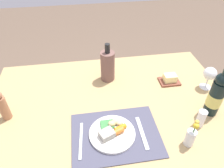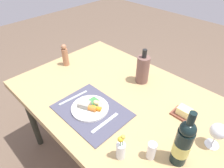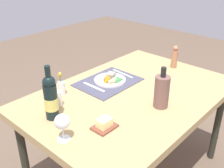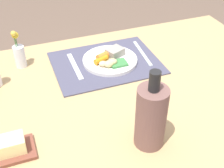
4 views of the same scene
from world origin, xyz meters
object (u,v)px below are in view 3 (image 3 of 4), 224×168
dining_table (131,101)px  butter_dish (104,124)px  wine_bottle (51,98)px  salt_shaker (58,99)px  wine_glass (62,122)px  fork (123,74)px  cooler_bottle (162,91)px  pepper_mill (175,57)px  knife (94,87)px  flower_vase (61,86)px  dinner_plate (110,79)px

dining_table → butter_dish: butter_dish is taller
wine_bottle → salt_shaker: 0.15m
dining_table → wine_glass: wine_glass is taller
fork → cooler_bottle: size_ratio=0.81×
dining_table → pepper_mill: bearing=-178.5°
knife → wine_glass: (0.50, 0.29, 0.10)m
salt_shaker → flower_vase: bearing=-136.0°
salt_shaker → knife: bearing=-178.2°
dinner_plate → wine_bottle: (0.57, 0.07, 0.11)m
knife → flower_vase: bearing=-23.8°
pepper_mill → cooler_bottle: size_ratio=0.71×
wine_bottle → knife: bearing=-168.1°
dining_table → dinner_plate: bearing=-97.9°
fork → dining_table: bearing=55.7°
dinner_plate → pepper_mill: (-0.55, 0.20, 0.07)m
wine_bottle → flower_vase: wine_bottle is taller
pepper_mill → salt_shaker: 1.04m
dining_table → knife: bearing=-63.1°
knife → flower_vase: flower_vase is taller
salt_shaker → fork: bearing=-179.3°
knife → wine_bottle: (0.42, 0.09, 0.12)m
knife → butter_dish: (0.29, 0.38, 0.02)m
pepper_mill → wine_bottle: 1.13m
flower_vase → wine_bottle: bearing=40.7°
butter_dish → cooler_bottle: bearing=165.8°
pepper_mill → salt_shaker: size_ratio=1.85×
knife → pepper_mill: (-0.70, 0.22, 0.08)m
fork → flower_vase: size_ratio=1.29×
butter_dish → flower_vase: 0.48m
butter_dish → cooler_bottle: cooler_bottle is taller
fork → salt_shaker: salt_shaker is taller
pepper_mill → flower_vase: size_ratio=1.12×
pepper_mill → butter_dish: pepper_mill is taller
dinner_plate → salt_shaker: bearing=-1.0°
fork → flower_vase: bearing=-5.8°
butter_dish → salt_shaker: bearing=-86.3°
knife → wine_glass: 0.59m
wine_bottle → cooler_bottle: (-0.53, 0.39, -0.03)m
flower_vase → wine_glass: (0.29, 0.39, 0.04)m
knife → dining_table: bearing=117.2°
fork → pepper_mill: bearing=155.5°
flower_vase → cooler_bottle: size_ratio=0.63×
pepper_mill → butter_dish: 1.01m
pepper_mill → wine_glass: 1.20m
knife → cooler_bottle: (-0.11, 0.48, 0.10)m
wine_bottle → dinner_plate: bearing=-173.0°
knife → salt_shaker: (0.31, 0.01, 0.04)m
fork → knife: (0.31, -0.00, 0.00)m
butter_dish → wine_glass: size_ratio=0.87×
cooler_bottle → flower_vase: bearing=-61.2°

